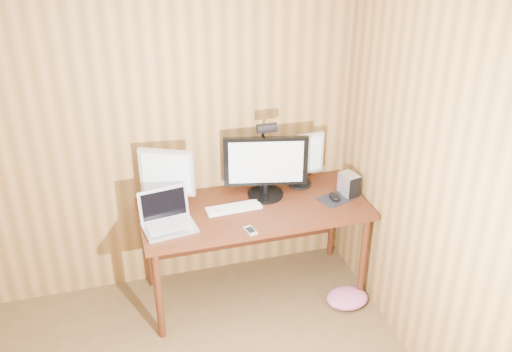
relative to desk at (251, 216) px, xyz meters
name	(u,v)px	position (x,y,z in m)	size (l,w,h in m)	color
room_shell	(134,342)	(-0.93, -1.70, 0.62)	(4.00, 4.00, 4.00)	brown
desk	(251,216)	(0.00, 0.00, 0.00)	(1.60, 0.70, 0.75)	#471E0E
monitor_center	(266,166)	(0.12, 0.05, 0.36)	(0.59, 0.26, 0.46)	black
monitor_left	(167,177)	(-0.57, 0.10, 0.36)	(0.36, 0.20, 0.44)	black
monitor_right	(301,159)	(0.42, 0.14, 0.34)	(0.36, 0.17, 0.41)	black
laptop	(167,218)	(-0.62, -0.15, 0.18)	(0.37, 0.30, 0.24)	silver
keyboard	(234,208)	(-0.15, -0.06, 0.13)	(0.39, 0.13, 0.02)	silver
mousepad	(334,199)	(0.58, -0.14, 0.12)	(0.21, 0.17, 0.00)	black
mouse	(335,197)	(0.58, -0.14, 0.15)	(0.07, 0.11, 0.04)	black
hard_drive	(349,184)	(0.71, -0.09, 0.20)	(0.13, 0.17, 0.16)	silver
phone	(250,231)	(-0.11, -0.37, 0.13)	(0.08, 0.12, 0.02)	silver
speaker	(348,179)	(0.76, 0.02, 0.18)	(0.05, 0.05, 0.11)	black
desk_lamp	(264,146)	(0.12, 0.10, 0.50)	(0.14, 0.20, 0.61)	black
fabric_pile	(347,298)	(0.62, -0.40, -0.58)	(0.31, 0.26, 0.10)	#BF5C86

